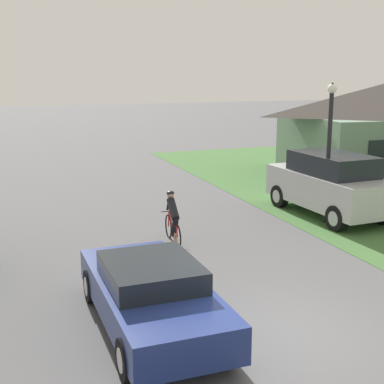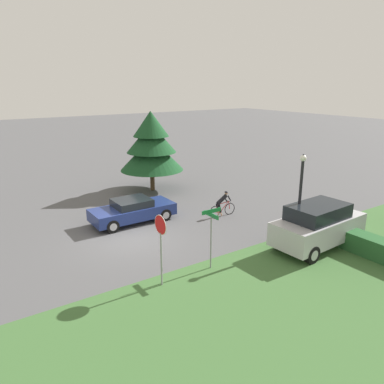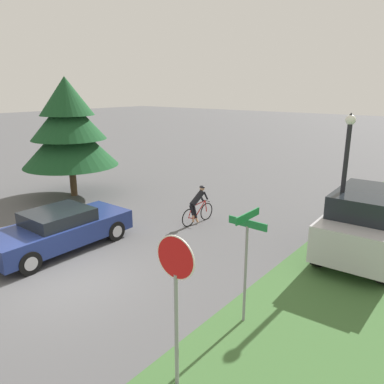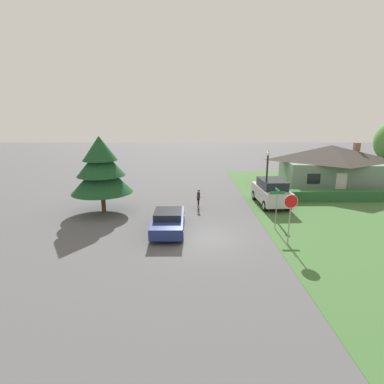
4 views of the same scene
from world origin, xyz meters
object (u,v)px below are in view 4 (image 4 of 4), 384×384
object	(u,v)px
stop_sign	(290,209)
street_lamp	(267,174)
parked_suv_right	(271,192)
conifer_tall_near	(101,169)
sedan_left_lane	(168,221)
street_name_sign	(277,201)
cottage_house	(330,166)
cyclist	(198,200)

from	to	relation	value
stop_sign	street_lamp	size ratio (longest dim) A/B	0.64
parked_suv_right	conifer_tall_near	xyz separation A→B (m)	(-12.67, -1.71, 2.13)
street_lamp	conifer_tall_near	xyz separation A→B (m)	(-12.07, -1.03, 0.61)
parked_suv_right	sedan_left_lane	bearing A→B (deg)	123.49
parked_suv_right	stop_sign	distance (m)	7.70
parked_suv_right	street_name_sign	xyz separation A→B (m)	(-1.08, -5.26, 0.72)
sedan_left_lane	stop_sign	world-z (taller)	stop_sign
sedan_left_lane	conifer_tall_near	size ratio (longest dim) A/B	0.82
cottage_house	street_name_sign	xyz separation A→B (m)	(-8.34, -11.32, -0.39)
parked_suv_right	street_lamp	size ratio (longest dim) A/B	1.09
parked_suv_right	street_lamp	world-z (taller)	street_lamp
cottage_house	street_lamp	distance (m)	10.35
sedan_left_lane	stop_sign	distance (m)	7.05
street_name_sign	street_lamp	bearing A→B (deg)	83.91
cyclist	cottage_house	bearing A→B (deg)	-57.28
cottage_house	stop_sign	bearing A→B (deg)	-115.68
cyclist	stop_sign	size ratio (longest dim) A/B	0.61
street_lamp	parked_suv_right	bearing A→B (deg)	49.06
street_name_sign	conifer_tall_near	xyz separation A→B (m)	(-11.59, 3.55, 1.42)
sedan_left_lane	cyclist	xyz separation A→B (m)	(1.95, 4.62, 0.04)
street_lamp	conifer_tall_near	bearing A→B (deg)	-175.14
parked_suv_right	street_name_sign	distance (m)	5.42
street_lamp	street_name_sign	xyz separation A→B (m)	(-0.49, -4.58, -0.81)
sedan_left_lane	street_lamp	distance (m)	8.83
sedan_left_lane	parked_suv_right	world-z (taller)	parked_suv_right
stop_sign	street_name_sign	size ratio (longest dim) A/B	1.10
cyclist	parked_suv_right	bearing A→B (deg)	-76.00
street_lamp	street_name_sign	world-z (taller)	street_lamp
cottage_house	sedan_left_lane	distance (m)	18.99
cyclist	conifer_tall_near	xyz separation A→B (m)	(-6.95, -0.72, 2.49)
street_name_sign	cottage_house	bearing A→B (deg)	53.63
parked_suv_right	street_lamp	bearing A→B (deg)	136.40
stop_sign	conifer_tall_near	size ratio (longest dim) A/B	0.51
stop_sign	conifer_tall_near	xyz separation A→B (m)	(-11.64, 5.87, 1.20)
cyclist	street_lamp	size ratio (longest dim) A/B	0.39
cyclist	street_name_sign	world-z (taller)	street_name_sign
sedan_left_lane	cyclist	size ratio (longest dim) A/B	2.63
sedan_left_lane	parked_suv_right	distance (m)	9.50
stop_sign	conifer_tall_near	world-z (taller)	conifer_tall_near
cyclist	street_name_sign	size ratio (longest dim) A/B	0.67
parked_suv_right	street_lamp	xyz separation A→B (m)	(-0.59, -0.68, 1.53)
cottage_house	parked_suv_right	bearing A→B (deg)	-134.55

